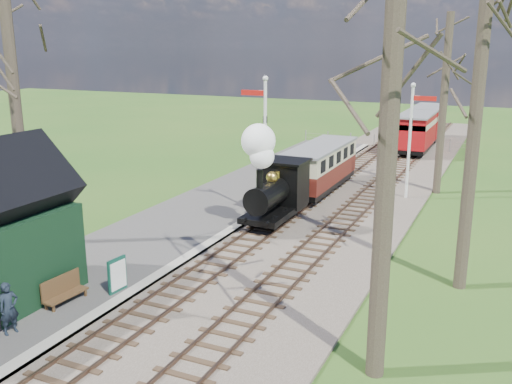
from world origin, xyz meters
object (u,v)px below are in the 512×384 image
Objects in this scene: semaphore_far at (412,133)px; red_carriage_b at (428,122)px; coach at (320,165)px; bench at (63,290)px; red_carriage_a at (416,132)px; person at (9,308)px; locomotive at (274,180)px; semaphore_near at (264,138)px; sign_board at (117,275)px.

semaphore_far reaches higher than red_carriage_b.
semaphore_far is at bearing 7.59° from coach.
semaphore_far is at bearing 67.18° from bench.
person is (-5.05, -30.91, -0.67)m from red_carriage_a.
coach is (-4.37, -0.58, -1.88)m from semaphore_far.
semaphore_near is at bearing 139.63° from locomotive.
red_carriage_b is at bearing 82.03° from semaphore_near.
red_carriage_b is (0.00, 5.50, 0.00)m from red_carriage_a.
red_carriage_a is at bearing -90.00° from red_carriage_b.
red_carriage_b is 3.86× the size of person.
locomotive is 0.80× the size of red_carriage_b.
red_carriage_b is 33.43m from sign_board.
red_carriage_b is at bearing 8.13° from person.
semaphore_near is at bearing -130.60° from semaphore_far.
semaphore_near is at bearing 80.44° from bench.
red_carriage_a is at bearing 81.47° from sign_board.
semaphore_near reaches higher than coach.
semaphore_far is 5.38× the size of sign_board.
person is at bearing -97.83° from coach.
bench is (-0.97, -1.27, -0.15)m from sign_board.
red_carriage_a reaches higher than person.
semaphore_near is 1.16× the size of red_carriage_b.
sign_board is at bearing 52.64° from bench.
semaphore_near is 12.77m from person.
coach is (0.01, 6.06, -0.53)m from locomotive.
bench is at bearing -99.05° from coach.
person is at bearing -110.38° from semaphore_far.
sign_board reaches higher than bench.
coach reaches higher than bench.
semaphore_far is 1.06× the size of red_carriage_b.
locomotive is at bearing -97.75° from red_carriage_a.
locomotive reaches higher than coach.
coach is at bearing 81.92° from semaphore_near.
semaphore_near is 18.97m from red_carriage_a.
semaphore_near reaches higher than locomotive.
bench is (-5.12, -28.93, -0.99)m from red_carriage_a.
bench is at bearing 18.06° from person.
person is (-6.82, -18.36, -2.45)m from semaphore_far.
semaphore_near reaches higher than red_carriage_a.
locomotive is 3.01× the size of bench.
semaphore_near is 1.09× the size of semaphore_far.
bench is 1.03× the size of person.
locomotive is 12.02m from person.
red_carriage_b reaches higher than bench.
red_carriage_a reaches higher than coach.
semaphore_near is 5.85× the size of sign_board.
semaphore_far is 4.10× the size of person.
locomotive is (0.76, -0.64, -1.62)m from semaphore_near.
person reaches higher than bench.
semaphore_near is 7.91m from semaphore_far.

